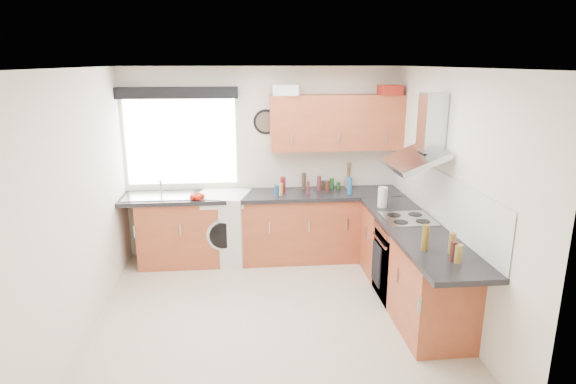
{
  "coord_description": "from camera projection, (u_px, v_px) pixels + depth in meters",
  "views": [
    {
      "loc": [
        -0.26,
        -4.48,
        2.56
      ],
      "look_at": [
        0.25,
        0.85,
        1.1
      ],
      "focal_mm": 30.0,
      "sensor_mm": 36.0,
      "label": 1
    }
  ],
  "objects": [
    {
      "name": "kitchen_roll",
      "position": [
        383.0,
        197.0,
        5.59
      ],
      "size": [
        0.14,
        0.14,
        0.24
      ],
      "primitive_type": "cylinder",
      "rotation": [
        0.0,
        0.0,
        -0.29
      ],
      "color": "silver",
      "rests_on": "worktop_right"
    },
    {
      "name": "splashback",
      "position": [
        436.0,
        195.0,
        5.14
      ],
      "size": [
        0.01,
        3.0,
        0.54
      ],
      "primitive_type": "cube",
      "color": "white",
      "rests_on": "wall_right"
    },
    {
      "name": "ceiling",
      "position": [
        269.0,
        68.0,
        4.34
      ],
      "size": [
        3.6,
        3.6,
        0.02
      ],
      "primitive_type": "cube",
      "color": "white",
      "rests_on": "wall_back"
    },
    {
      "name": "base_cab_right",
      "position": [
        411.0,
        266.0,
        5.16
      ],
      "size": [
        0.58,
        2.1,
        0.86
      ],
      "primitive_type": "cube",
      "color": "brown",
      "rests_on": "ground_plane"
    },
    {
      "name": "base_cab_back",
      "position": [
        257.0,
        229.0,
        6.32
      ],
      "size": [
        3.0,
        0.58,
        0.86
      ],
      "primitive_type": "cube",
      "color": "brown",
      "rests_on": "ground_plane"
    },
    {
      "name": "jar_3",
      "position": [
        324.0,
        185.0,
        6.36
      ],
      "size": [
        0.07,
        0.07,
        0.12
      ],
      "primitive_type": "cylinder",
      "color": "black",
      "rests_on": "worktop_back"
    },
    {
      "name": "ground_plane",
      "position": [
        272.0,
        316.0,
        4.99
      ],
      "size": [
        3.6,
        3.6,
        0.0
      ],
      "primitive_type": "plane",
      "color": "beige"
    },
    {
      "name": "bottle_0",
      "position": [
        454.0,
        251.0,
        4.08
      ],
      "size": [
        0.06,
        0.06,
        0.18
      ],
      "primitive_type": "cylinder",
      "color": "#391614",
      "rests_on": "worktop_right"
    },
    {
      "name": "jar_5",
      "position": [
        332.0,
        183.0,
        6.42
      ],
      "size": [
        0.06,
        0.06,
        0.14
      ],
      "primitive_type": "cylinder",
      "color": "#1E551F",
      "rests_on": "worktop_back"
    },
    {
      "name": "oven",
      "position": [
        405.0,
        261.0,
        5.31
      ],
      "size": [
        0.56,
        0.58,
        0.85
      ],
      "primitive_type": "cube",
      "color": "black",
      "rests_on": "ground_plane"
    },
    {
      "name": "jar_7",
      "position": [
        308.0,
        188.0,
        6.09
      ],
      "size": [
        0.04,
        0.04,
        0.18
      ],
      "primitive_type": "cylinder",
      "color": "#501C22",
      "rests_on": "worktop_back"
    },
    {
      "name": "jar_2",
      "position": [
        338.0,
        186.0,
        6.38
      ],
      "size": [
        0.05,
        0.05,
        0.1
      ],
      "primitive_type": "cylinder",
      "color": "#1C3E16",
      "rests_on": "worktop_back"
    },
    {
      "name": "worktop_back",
      "position": [
        264.0,
        195.0,
        6.2
      ],
      "size": [
        3.6,
        0.62,
        0.05
      ],
      "primitive_type": "cube",
      "color": "black",
      "rests_on": "base_cab_back"
    },
    {
      "name": "hob_plate",
      "position": [
        408.0,
        219.0,
        5.18
      ],
      "size": [
        0.52,
        0.52,
        0.01
      ],
      "primitive_type": "cube",
      "color": "#ABB0B7",
      "rests_on": "worktop_right"
    },
    {
      "name": "extractor_hood",
      "position": [
        423.0,
        140.0,
        4.96
      ],
      "size": [
        0.52,
        0.78,
        0.66
      ],
      "primitive_type": null,
      "color": "#ABB0B7",
      "rests_on": "wall_right"
    },
    {
      "name": "sink",
      "position": [
        159.0,
        193.0,
        6.06
      ],
      "size": [
        0.84,
        0.46,
        0.1
      ],
      "primitive_type": null,
      "color": "#ABB0B7",
      "rests_on": "worktop_back"
    },
    {
      "name": "wall_right",
      "position": [
        449.0,
        196.0,
        4.83
      ],
      "size": [
        0.02,
        3.6,
        2.5
      ],
      "primitive_type": "cube",
      "color": "silver",
      "rests_on": "ground_plane"
    },
    {
      "name": "window",
      "position": [
        181.0,
        142.0,
        6.21
      ],
      "size": [
        1.4,
        0.02,
        1.1
      ],
      "primitive_type": "cube",
      "color": "silver",
      "rests_on": "wall_back"
    },
    {
      "name": "wall_back",
      "position": [
        263.0,
        163.0,
        6.39
      ],
      "size": [
        3.6,
        0.02,
        2.5
      ],
      "primitive_type": "cube",
      "color": "silver",
      "rests_on": "ground_plane"
    },
    {
      "name": "casserole",
      "position": [
        287.0,
        90.0,
        5.93
      ],
      "size": [
        0.36,
        0.29,
        0.13
      ],
      "primitive_type": "cube",
      "rotation": [
        0.0,
        0.0,
        -0.22
      ],
      "color": "silver",
      "rests_on": "upper_cabinets"
    },
    {
      "name": "washing_machine",
      "position": [
        224.0,
        227.0,
        6.29
      ],
      "size": [
        0.76,
        0.75,
        0.92
      ],
      "primitive_type": "cube",
      "rotation": [
        0.0,
        0.0,
        -0.27
      ],
      "color": "silver",
      "rests_on": "ground_plane"
    },
    {
      "name": "wall_left",
      "position": [
        79.0,
        206.0,
        4.5
      ],
      "size": [
        0.02,
        3.6,
        2.5
      ],
      "primitive_type": "cube",
      "color": "silver",
      "rests_on": "ground_plane"
    },
    {
      "name": "base_cab_corner",
      "position": [
        376.0,
        225.0,
        6.46
      ],
      "size": [
        0.6,
        0.6,
        0.86
      ],
      "primitive_type": "cube",
      "color": "brown",
      "rests_on": "ground_plane"
    },
    {
      "name": "jar_1",
      "position": [
        327.0,
        187.0,
        6.21
      ],
      "size": [
        0.06,
        0.06,
        0.16
      ],
      "primitive_type": "cylinder",
      "color": "#3B1B15",
      "rests_on": "worktop_back"
    },
    {
      "name": "wall_front",
      "position": [
        288.0,
        283.0,
        2.94
      ],
      "size": [
        3.6,
        0.02,
        2.5
      ],
      "primitive_type": "cube",
      "color": "silver",
      "rests_on": "ground_plane"
    },
    {
      "name": "jar_8",
      "position": [
        277.0,
        190.0,
        6.12
      ],
      "size": [
        0.05,
        0.05,
        0.13
      ],
      "primitive_type": "cylinder",
      "color": "navy",
      "rests_on": "worktop_back"
    },
    {
      "name": "jar_10",
      "position": [
        281.0,
        189.0,
        6.09
      ],
      "size": [
        0.05,
        0.05,
        0.16
      ],
      "primitive_type": "cylinder",
      "color": "#A19437",
      "rests_on": "worktop_back"
    },
    {
      "name": "bottle_3",
      "position": [
        458.0,
        254.0,
        4.05
      ],
      "size": [
        0.07,
        0.07,
        0.16
      ],
      "primitive_type": "cylinder",
      "color": "olive",
      "rests_on": "worktop_right"
    },
    {
      "name": "jar_9",
      "position": [
        283.0,
        185.0,
        6.2
      ],
      "size": [
        0.07,
        0.07,
        0.21
      ],
      "primitive_type": "cylinder",
      "color": "maroon",
      "rests_on": "worktop_back"
    },
    {
      "name": "window_blind",
      "position": [
        177.0,
        93.0,
        5.96
      ],
      "size": [
        1.5,
        0.18,
        0.14
      ],
      "primitive_type": "cube",
      "color": "black",
      "rests_on": "wall_back"
    },
    {
      "name": "tomato_cluster",
      "position": [
        197.0,
        197.0,
        5.92
      ],
      "size": [
        0.19,
        0.19,
        0.07
      ],
      "primitive_type": null,
      "rotation": [
        0.0,
        0.0,
        0.19
      ],
      "color": "#B51605",
      "rests_on": "worktop_back"
    },
    {
      "name": "wall_clock",
      "position": [
        266.0,
        122.0,
        6.24
      ],
      "size": [
        0.33,
        0.04,
        0.33
      ],
      "primitive_type": "cylinder",
      "rotation": [
        1.57,
        0.0,
        0.0
      ],
      "color": "black",
      "rests_on": "wall_back"
    },
    {
      "name": "utensil_pot",
      "position": [
        348.0,
        182.0,
        6.47
      ],
      "size": [
        0.11,
        0.11,
        0.14
      ],
      "primitive_type": "cylinder",
      "rotation": [
        0.0,
        0.0,
        -0.1
      ],
      "color": "gray",
      "rests_on": "worktop_back"
    },
    {
      "name": "bottle_2",
      "position": [
        452.0,
        243.0,
        4.24
      ],
      "size": [
        0.06,
        0.06,
        0.19
      ],
      "primitive_type": "cylinder",
      "color": "olive",
      "rests_on": "worktop_right"
    },
    {
      "name": "worktop_right",
      "position": [
        418.0,
        231.0,
        4.9
      ],
      "size": [
        0.62,
        2.42,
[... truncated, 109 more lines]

